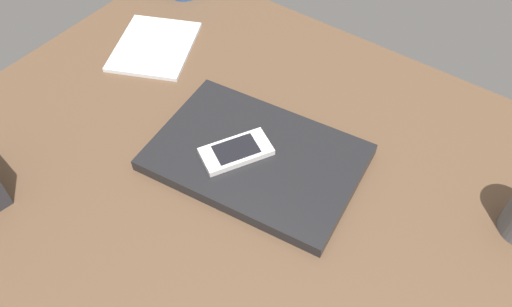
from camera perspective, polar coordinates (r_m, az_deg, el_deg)
desk_surface at (r=83.51cm, az=3.56°, el=-3.93°), size 120.00×80.00×3.00cm
laptop_closed at (r=84.15cm, az=0.00°, el=-0.42°), size 35.75×26.36×2.10cm
cell_phone_on_laptop at (r=82.93cm, az=-2.21°, el=0.24°), size 10.42×12.54×1.19cm
notepad at (r=108.05cm, az=-11.14°, el=11.52°), size 20.97×22.53×0.80cm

